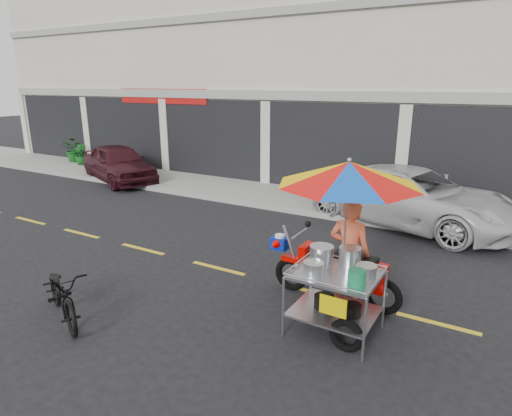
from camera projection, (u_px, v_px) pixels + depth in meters
The scene contains 9 objects.
ground at pixel (314, 292), 7.38m from camera, with size 90.00×90.00×0.00m, color black.
sidewalk at pixel (390, 210), 11.93m from camera, with size 45.00×3.00×0.15m, color gray.
centerline at pixel (314, 292), 7.38m from camera, with size 42.00×0.10×0.01m, color gold.
maroon_sedan at pixel (119, 163), 15.53m from camera, with size 1.60×3.98×1.35m, color #350F17.
white_pickup at pixel (413, 197), 10.75m from camera, with size 2.38×5.16×1.43m, color silver.
plant_tall at pixel (75, 149), 18.70m from camera, with size 0.98×0.85×1.09m, color #114B16.
plant_short at pixel (81, 154), 18.04m from camera, with size 0.48×0.48×0.86m, color #114B16.
near_bicycle at pixel (62, 294), 6.42m from camera, with size 0.57×1.64×0.86m, color black.
food_vendor_rig at pixel (346, 220), 6.10m from camera, with size 2.51×2.04×2.55m.
Camera 1 is at (2.47, -6.28, 3.48)m, focal length 30.00 mm.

